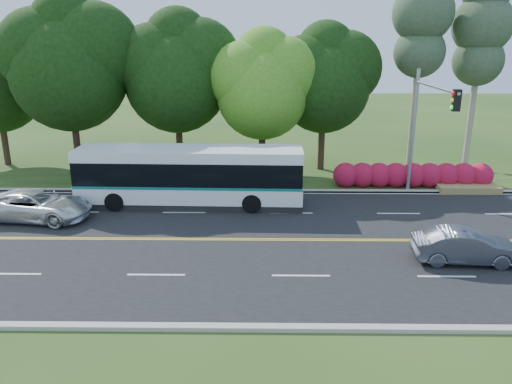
{
  "coord_description": "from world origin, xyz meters",
  "views": [
    {
      "loc": [
        -1.98,
        -20.58,
        8.68
      ],
      "look_at": [
        -2.27,
        2.0,
        1.61
      ],
      "focal_mm": 35.0,
      "sensor_mm": 36.0,
      "label": 1
    }
  ],
  "objects_px": {
    "sedan": "(466,246)",
    "transit_bus": "(190,177)",
    "suv": "(37,205)",
    "traffic_signal": "(425,117)"
  },
  "relations": [
    {
      "from": "traffic_signal",
      "to": "suv",
      "type": "relative_size",
      "value": 1.34
    },
    {
      "from": "transit_bus",
      "to": "suv",
      "type": "height_order",
      "value": "transit_bus"
    },
    {
      "from": "sedan",
      "to": "transit_bus",
      "type": "bearing_deg",
      "value": 63.38
    },
    {
      "from": "transit_bus",
      "to": "sedan",
      "type": "bearing_deg",
      "value": -28.89
    },
    {
      "from": "transit_bus",
      "to": "sedan",
      "type": "height_order",
      "value": "transit_bus"
    },
    {
      "from": "transit_bus",
      "to": "suv",
      "type": "distance_m",
      "value": 7.63
    },
    {
      "from": "sedan",
      "to": "traffic_signal",
      "type": "bearing_deg",
      "value": 1.07
    },
    {
      "from": "transit_bus",
      "to": "suv",
      "type": "bearing_deg",
      "value": -160.43
    },
    {
      "from": "sedan",
      "to": "suv",
      "type": "xyz_separation_m",
      "value": [
        -19.16,
        4.65,
        0.05
      ]
    },
    {
      "from": "traffic_signal",
      "to": "sedan",
      "type": "xyz_separation_m",
      "value": [
        -0.36,
        -7.63,
        -3.97
      ]
    }
  ]
}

